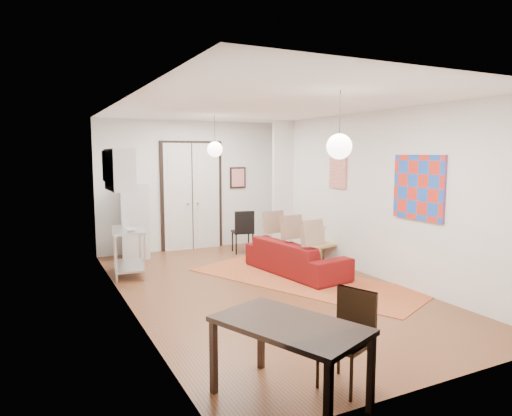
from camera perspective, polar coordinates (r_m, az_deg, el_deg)
name	(u,v)px	position (r m, az deg, el deg)	size (l,w,h in m)	color
floor	(261,288)	(7.51, 0.68, -9.97)	(7.00, 7.00, 0.00)	brown
ceiling	(262,106)	(7.22, 0.71, 12.64)	(4.20, 7.00, 0.02)	white
wall_back	(191,185)	(10.45, -8.11, 2.81)	(4.20, 0.02, 2.90)	silver
wall_front	(438,234)	(4.43, 21.83, -2.99)	(4.20, 0.02, 2.90)	silver
wall_left	(126,206)	(6.54, -15.90, 0.26)	(0.02, 7.00, 2.90)	silver
wall_right	(366,194)	(8.39, 13.57, 1.72)	(0.02, 7.00, 2.90)	silver
double_doors	(192,197)	(10.43, -8.00, 1.43)	(1.44, 0.06, 2.50)	silver
stub_partition	(283,186)	(10.34, 3.38, 2.82)	(0.50, 0.10, 2.90)	silver
wall_cabinet	(119,170)	(8.02, -16.73, 4.62)	(0.35, 1.00, 0.70)	white
painting_popart	(419,187)	(7.44, 19.66, 2.43)	(0.05, 1.00, 1.00)	red
painting_abstract	(338,173)	(8.98, 10.23, 4.36)	(0.05, 0.50, 0.60)	beige
poster_back	(238,178)	(10.83, -2.27, 3.81)	(0.40, 0.03, 0.50)	red
print_left	(105,166)	(8.48, -18.32, 5.00)	(0.03, 0.44, 0.54)	brown
pendant_back	(215,149)	(9.01, -5.16, 7.32)	(0.30, 0.30, 0.80)	white
pendant_front	(339,146)	(5.48, 10.36, 7.58)	(0.30, 0.30, 0.80)	white
kilim_rug	(304,280)	(7.96, 5.98, -8.98)	(1.53, 4.09, 0.01)	#C05B30
sofa	(296,257)	(8.35, 5.03, -6.07)	(2.11, 0.83, 0.62)	maroon
coffee_table	(316,247)	(9.10, 7.52, -4.85)	(0.95, 0.66, 0.39)	#A5834E
potted_plant	(318,235)	(9.07, 7.70, -3.35)	(0.29, 0.34, 0.38)	#2E6730
kitchen_counter	(129,246)	(8.51, -15.64, -4.57)	(0.69, 1.15, 0.83)	silver
bowl	(131,230)	(8.16, -15.32, -2.66)	(0.20, 0.20, 0.05)	beige
soap_bottle	(125,222)	(8.69, -16.04, -1.71)	(0.08, 0.08, 0.17)	teal
fridge	(135,221)	(9.83, -14.90, -1.53)	(0.55, 0.55, 1.56)	silver
dining_table	(289,332)	(4.07, 4.21, -15.15)	(1.18, 1.49, 0.72)	black
dining_chair_near	(340,330)	(4.50, 10.40, -14.79)	(0.55, 0.66, 0.90)	#3B2512
dining_chair_far	(340,330)	(4.50, 10.40, -14.79)	(0.55, 0.66, 0.90)	#3B2512
black_side_chair	(241,227)	(10.09, -1.92, -2.41)	(0.50, 0.51, 0.94)	black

